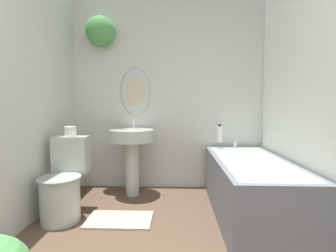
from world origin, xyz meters
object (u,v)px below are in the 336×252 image
at_px(bathtub, 251,187).
at_px(toilet_paper_roll, 70,131).
at_px(toilet, 64,185).
at_px(pedestal_sink, 132,145).
at_px(shampoo_bottle, 219,134).

relative_size(bathtub, toilet_paper_roll, 13.82).
height_order(toilet, pedestal_sink, pedestal_sink).
height_order(pedestal_sink, shampoo_bottle, pedestal_sink).
distance_m(pedestal_sink, toilet_paper_roll, 0.72).
relative_size(bathtub, shampoo_bottle, 7.06).
bearing_deg(pedestal_sink, toilet, -131.48).
distance_m(bathtub, shampoo_bottle, 0.82).
xyz_separation_m(bathtub, shampoo_bottle, (-0.19, 0.66, 0.44)).
xyz_separation_m(toilet, shampoo_bottle, (1.60, 0.77, 0.41)).
bearing_deg(toilet_paper_roll, toilet, -90.00).
bearing_deg(bathtub, toilet_paper_roll, 177.54).
bearing_deg(bathtub, pedestal_sink, 157.90).
bearing_deg(shampoo_bottle, pedestal_sink, -171.51).
height_order(toilet, bathtub, toilet).
bearing_deg(toilet, shampoo_bottle, 25.76).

